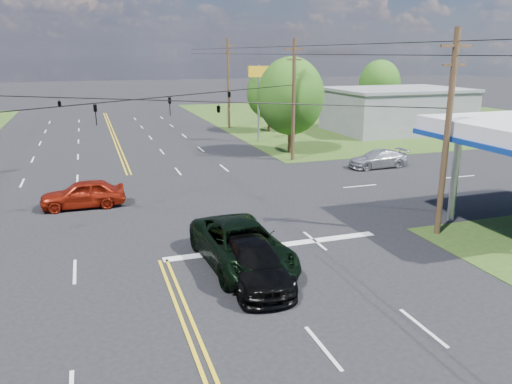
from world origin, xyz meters
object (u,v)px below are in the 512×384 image
object	(u,v)px
retail_ne	(396,111)
tree_far_r	(380,84)
suv_black	(254,263)
pole_right_far	(228,83)
pickup_dkgreen	(242,245)
tree_right_b	(269,93)
pole_ne	(294,99)
pole_se	(447,132)
tree_right_a	(291,96)

from	to	relation	value
retail_ne	tree_far_r	world-z (taller)	tree_far_r
suv_black	pole_right_far	bearing A→B (deg)	79.45
retail_ne	tree_far_r	distance (m)	11.02
retail_ne	pickup_dkgreen	size ratio (longest dim) A/B	2.18
retail_ne	tree_far_r	xyz separation A→B (m)	(4.00, 10.00, 2.34)
tree_right_b	pickup_dkgreen	bearing A→B (deg)	-111.92
tree_far_r	suv_black	distance (m)	51.62
retail_ne	tree_right_b	size ratio (longest dim) A/B	1.98
pole_ne	pole_se	bearing A→B (deg)	-90.00
pole_se	tree_far_r	bearing A→B (deg)	61.70
pole_ne	tree_right_b	xyz separation A→B (m)	(3.50, 15.00, -0.70)
pole_se	suv_black	xyz separation A→B (m)	(-10.00, -2.10, -4.16)
suv_black	pole_se	bearing A→B (deg)	15.67
tree_far_r	tree_right_a	bearing A→B (deg)	-138.01
retail_ne	suv_black	distance (m)	41.21
retail_ne	pickup_dkgreen	xyz separation A→B (m)	(-27.00, -29.55, -1.31)
pole_se	pole_ne	distance (m)	18.00
tree_right_a	tree_far_r	xyz separation A→B (m)	(20.00, 18.00, -0.33)
retail_ne	pickup_dkgreen	world-z (taller)	retail_ne
pole_se	tree_right_a	xyz separation A→B (m)	(1.00, 21.00, -0.05)
suv_black	retail_ne	bearing A→B (deg)	52.83
tree_right_a	retail_ne	bearing A→B (deg)	26.57
pole_se	pole_right_far	distance (m)	37.00
tree_right_a	pole_right_far	bearing A→B (deg)	93.58
pole_ne	tree_right_b	bearing A→B (deg)	76.87
tree_right_b	tree_far_r	xyz separation A→B (m)	(17.50, 6.00, 0.33)
pole_right_far	pickup_dkgreen	distance (m)	39.09
retail_ne	tree_right_b	world-z (taller)	tree_right_b
pole_right_far	tree_right_b	world-z (taller)	pole_right_far
pole_ne	pickup_dkgreen	xyz separation A→B (m)	(-10.00, -18.55, -4.02)
pole_ne	tree_right_b	size ratio (longest dim) A/B	1.34
tree_right_b	suv_black	world-z (taller)	tree_right_b
suv_black	tree_right_b	bearing A→B (deg)	72.76
pole_ne	pole_right_far	xyz separation A→B (m)	(0.00, 19.00, 0.25)
pickup_dkgreen	pole_se	bearing A→B (deg)	-0.01
pole_right_far	suv_black	size ratio (longest dim) A/B	1.92
suv_black	pickup_dkgreen	bearing A→B (deg)	93.79
pole_se	tree_right_b	xyz separation A→B (m)	(3.50, 33.00, -0.70)
pole_right_far	pole_ne	bearing A→B (deg)	-90.00
tree_far_r	pickup_dkgreen	size ratio (longest dim) A/B	1.19
pole_ne	tree_far_r	xyz separation A→B (m)	(21.00, 21.00, -0.37)
tree_right_a	suv_black	xyz separation A→B (m)	(-11.00, -23.10, -4.11)
pole_se	pickup_dkgreen	size ratio (longest dim) A/B	1.48
tree_far_r	suv_black	bearing A→B (deg)	-127.02
tree_far_r	pole_se	bearing A→B (deg)	-118.30
tree_right_a	tree_right_b	world-z (taller)	tree_right_a
retail_ne	tree_right_a	size ratio (longest dim) A/B	1.71
pole_right_far	suv_black	distance (m)	40.60
pole_se	suv_black	size ratio (longest dim) A/B	1.82
pickup_dkgreen	suv_black	bearing A→B (deg)	-93.14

